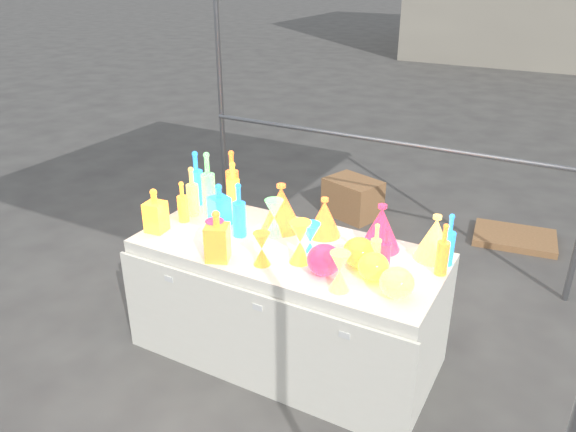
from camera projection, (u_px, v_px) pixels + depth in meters
The scene contains 33 objects.
ground at pixel (288, 351), 3.58m from camera, with size 80.00×80.00×0.00m, color slate.
display_table at pixel (287, 302), 3.42m from camera, with size 1.84×0.83×0.75m.
cardboard_box_closed at pixel (353, 198), 5.39m from camera, with size 0.50×0.36×0.36m, color #B47F51.
cardboard_box_flat at pixel (515, 238), 4.96m from camera, with size 0.69×0.49×0.06m, color #B47F51.
bottle_0 at pixel (233, 185), 3.71m from camera, with size 0.08×0.08×0.33m, color red, non-canonical shape.
bottle_1 at pixel (196, 178), 3.77m from camera, with size 0.09×0.09×0.37m, color #1A9236, non-canonical shape.
bottle_2 at pixel (232, 179), 3.73m from camera, with size 0.09×0.09×0.39m, color yellow, non-canonical shape.
bottle_3 at pixel (232, 185), 3.75m from camera, with size 0.08×0.08×0.30m, color #1B31A1, non-canonical shape.
bottle_4 at pixel (192, 191), 3.61m from camera, with size 0.08×0.08×0.33m, color #14806C, non-canonical shape.
bottle_5 at pixel (208, 183), 3.64m from camera, with size 0.09×0.09×0.41m, color #C126B1, non-canonical shape.
bottle_6 at pixel (183, 202), 3.54m from camera, with size 0.07×0.07×0.27m, color red, non-canonical shape.
bottle_7 at pixel (239, 210), 3.33m from camera, with size 0.08×0.08×0.34m, color #1A9236, non-canonical shape.
decanter_0 at pixel (155, 210), 3.41m from camera, with size 0.12×0.12×0.28m, color red, non-canonical shape.
decanter_1 at pixel (217, 235), 3.08m from camera, with size 0.13×0.13×0.30m, color yellow, non-canonical shape.
decanter_2 at pixel (219, 204), 3.50m from camera, with size 0.11×0.11×0.27m, color #1A9236, non-canonical shape.
hourglass_0 at pixel (262, 249), 3.05m from camera, with size 0.10×0.10×0.19m, color yellow, non-canonical shape.
hourglass_1 at pixel (215, 238), 3.15m from camera, with size 0.10×0.10×0.21m, color #1B31A1, non-canonical shape.
hourglass_2 at pixel (340, 271), 2.81m from camera, with size 0.11×0.11×0.21m, color #14806C, non-canonical shape.
hourglass_3 at pixel (274, 218), 3.36m from camera, with size 0.12×0.12×0.23m, color #C126B1, non-canonical shape.
hourglass_4 at pixel (300, 242), 3.06m from camera, with size 0.12×0.12×0.24m, color red, non-canonical shape.
hourglass_5 at pixel (310, 242), 3.08m from camera, with size 0.11×0.11×0.23m, color #1A9236, non-canonical shape.
globe_0 at pixel (373, 268), 2.92m from camera, with size 0.16×0.16×0.13m, color red, non-canonical shape.
globe_1 at pixel (397, 284), 2.77m from camera, with size 0.17×0.17×0.14m, color #14806C, non-canonical shape.
globe_2 at pixel (359, 254), 3.04m from camera, with size 0.18×0.18×0.15m, color yellow, non-canonical shape.
globe_3 at pixel (324, 261), 2.96m from camera, with size 0.19×0.19×0.15m, color #1B31A1, non-canonical shape.
lampshade_0 at pixel (324, 217), 3.36m from camera, with size 0.20×0.20×0.24m, color gold, non-canonical shape.
lampshade_1 at pixel (281, 207), 3.43m from camera, with size 0.25×0.25×0.30m, color gold, non-canonical shape.
lampshade_2 at pixel (381, 227), 3.20m from camera, with size 0.23×0.23×0.28m, color #1B31A1, non-canonical shape.
lampshade_3 at pixel (435, 237), 3.10m from camera, with size 0.22×0.22×0.26m, color #14806C, non-canonical shape.
bottle_8 at pixel (449, 239), 3.03m from camera, with size 0.07×0.07×0.30m, color #1A9236, non-canonical shape.
bottle_9 at pixel (443, 249), 2.93m from camera, with size 0.07×0.07×0.30m, color yellow, non-canonical shape.
bottle_10 at pixel (386, 249), 2.98m from camera, with size 0.06×0.06×0.25m, color #1B31A1, non-canonical shape.
bottle_11 at pixel (376, 246), 3.00m from camera, with size 0.06×0.06×0.26m, color #14806C, non-canonical shape.
Camera 1 is at (1.39, -2.53, 2.29)m, focal length 35.00 mm.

